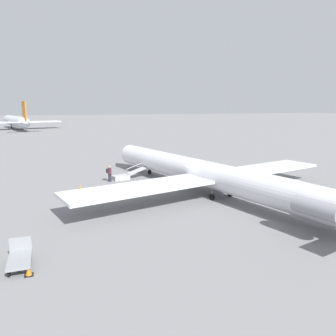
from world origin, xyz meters
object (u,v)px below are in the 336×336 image
boarding_stairs (124,176)px  passenger (109,173)px  airplane_taxiing_distant (16,121)px  luggage_cart (20,258)px  airplane_main (207,174)px

boarding_stairs → passenger: size_ratio=2.38×
airplane_taxiing_distant → passenger: airplane_taxiing_distant is taller
boarding_stairs → luggage_cart: bearing=-131.0°
airplane_main → luggage_cart: airplane_main is taller
airplane_main → passenger: (8.01, 7.63, -0.86)m
passenger → luggage_cart: size_ratio=0.79×
airplane_taxiing_distant → luggage_cart: airplane_taxiing_distant is taller
airplane_main → passenger: size_ratio=19.89×
passenger → luggage_cart: passenger is taller
airplane_main → boarding_stairs: (8.60, 5.91, -1.50)m
airplane_main → luggage_cart: bearing=108.3°
passenger → luggage_cart: bearing=-127.2°
airplane_taxiing_distant → boarding_stairs: bearing=177.1°
boarding_stairs → luggage_cart: size_ratio=1.88×
airplane_main → boarding_stairs: size_ratio=8.36×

